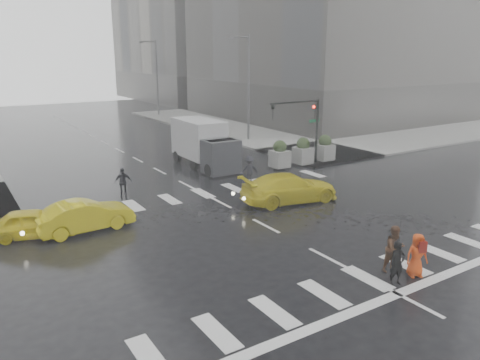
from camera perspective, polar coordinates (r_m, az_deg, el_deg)
ground at (r=21.15m, az=3.17°, el=-5.61°), size 120.00×120.00×0.00m
sidewalk_ne at (r=46.32m, az=10.21°, el=5.76°), size 35.00×35.00×0.15m
road_markings at (r=21.15m, az=3.17°, el=-5.60°), size 18.00×48.00×0.01m
traffic_signal_pole at (r=31.94m, az=8.06°, el=7.35°), size 4.45×0.42×4.50m
street_lamp_near at (r=40.84m, az=0.90°, el=11.64°), size 2.15×0.22×9.00m
street_lamp_far at (r=58.55m, az=-10.22°, el=12.50°), size 2.15×0.22×9.00m
planter_west at (r=31.22m, az=4.87°, el=3.10°), size 1.10×1.10×1.80m
planter_mid at (r=32.46m, az=7.68°, el=3.49°), size 1.10×1.10×1.80m
planter_east at (r=33.76m, az=10.29°, el=3.83°), size 1.10×1.10×1.80m
pedestrian_black at (r=16.30m, az=18.89°, el=-6.73°), size 1.18×1.19×2.43m
pedestrian_brown at (r=17.53m, az=18.35°, el=-7.97°), size 0.90×0.74×1.70m
pedestrian_orange at (r=17.44m, az=20.77°, el=-8.53°), size 0.90×0.78×1.56m
pedestrian_far_a at (r=26.00m, az=-14.06°, el=-0.25°), size 1.00×0.72×1.57m
pedestrian_far_b at (r=27.64m, az=1.13°, el=1.23°), size 1.20×0.88×1.66m
taxi_front at (r=21.52m, az=-23.89°, el=-4.85°), size 3.88×2.54×1.23m
taxi_mid at (r=21.45m, az=-18.40°, el=-4.17°), size 4.21×1.70×1.36m
taxi_rear at (r=24.39m, az=6.05°, el=-0.97°), size 4.85×2.87×1.50m
box_truck at (r=31.48m, az=-4.34°, el=4.52°), size 2.23×5.94×3.15m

